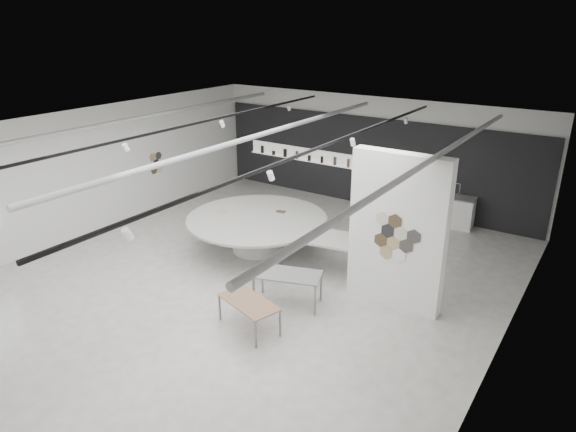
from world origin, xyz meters
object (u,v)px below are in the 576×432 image
Objects in this scene: display_island at (260,229)px; sample_table_stone at (288,276)px; partition_column at (397,232)px; sample_table_wood at (249,303)px; kitchen_counter at (446,210)px.

sample_table_stone is at bearing -51.78° from display_island.
display_island is at bearing 171.88° from partition_column.
sample_table_wood is 0.85× the size of kitchen_counter.
display_island is 3.96m from sample_table_wood.
sample_table_stone reaches higher than sample_table_wood.
partition_column is at bearing 34.78° from sample_table_stone.
kitchen_counter is (1.46, 6.90, -0.21)m from sample_table_stone.
kitchen_counter is at bearing 78.04° from sample_table_stone.
sample_table_wood is (-2.12, -2.69, -1.19)m from partition_column.
kitchen_counter is (-0.54, 5.52, -1.30)m from partition_column.
sample_table_stone is (-2.00, -1.39, -1.08)m from partition_column.
partition_column reaches higher than sample_table_wood.
display_island is 6.18m from kitchen_counter.
kitchen_counter is (3.76, 4.90, -0.15)m from display_island.
partition_column reaches higher than kitchen_counter.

